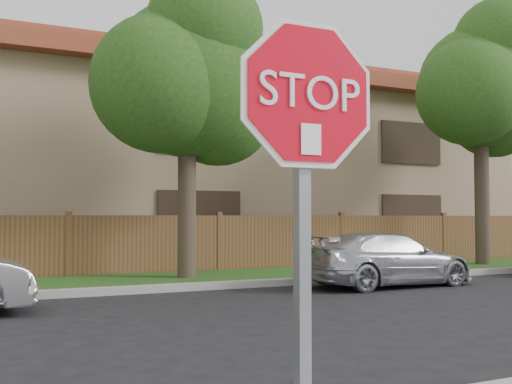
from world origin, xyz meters
TOP-DOWN VIEW (x-y plane):
  - far_curb at (0.00, 8.15)m, footprint 70.00×0.30m
  - grass_strip at (0.00, 9.80)m, footprint 70.00×3.00m
  - fence at (0.00, 11.40)m, footprint 70.00×0.12m
  - apartment_building at (0.00, 17.00)m, footprint 35.20×9.20m
  - tree_mid at (2.52, 9.57)m, footprint 4.80×3.90m
  - tree_right at (12.02, 9.57)m, footprint 4.80×3.90m
  - stop_sign at (-0.61, -1.48)m, footprint 1.01×0.13m
  - sedan_right at (6.34, 7.01)m, footprint 4.22×1.86m

SIDE VIEW (x-z plane):
  - grass_strip at x=0.00m, z-range 0.00..0.12m
  - far_curb at x=0.00m, z-range 0.00..0.15m
  - sedan_right at x=6.34m, z-range 0.00..1.21m
  - fence at x=0.00m, z-range 0.00..1.60m
  - stop_sign at x=-0.61m, z-range 0.55..3.11m
  - apartment_building at x=0.00m, z-range -0.07..7.13m
  - tree_mid at x=2.52m, z-range 1.20..8.55m
  - tree_right at x=12.02m, z-range 1.47..9.67m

